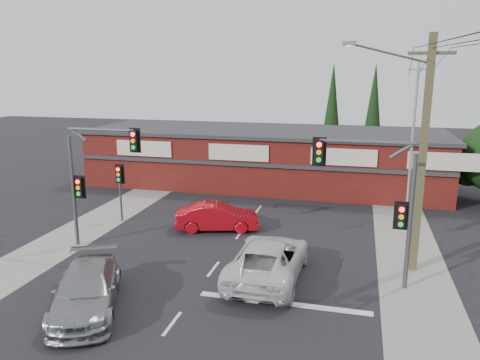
% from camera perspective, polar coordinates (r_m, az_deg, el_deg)
% --- Properties ---
extents(ground, '(120.00, 120.00, 0.00)m').
position_cam_1_polar(ground, '(20.26, -3.99, -11.72)').
color(ground, black).
rests_on(ground, ground).
extents(road_strip, '(14.00, 70.00, 0.01)m').
position_cam_1_polar(road_strip, '(24.69, -0.33, -7.00)').
color(road_strip, black).
rests_on(road_strip, ground).
extents(verge_left, '(3.00, 70.00, 0.02)m').
position_cam_1_polar(verge_left, '(27.96, -17.51, -5.18)').
color(verge_left, gray).
rests_on(verge_left, ground).
extents(verge_right, '(3.00, 70.00, 0.02)m').
position_cam_1_polar(verge_right, '(24.12, 19.83, -8.31)').
color(verge_right, gray).
rests_on(verge_right, ground).
extents(stop_line, '(6.50, 0.35, 0.01)m').
position_cam_1_polar(stop_line, '(18.20, 5.34, -14.73)').
color(stop_line, silver).
rests_on(stop_line, ground).
extents(white_suv, '(2.91, 6.11, 1.68)m').
position_cam_1_polar(white_suv, '(19.86, 3.49, -9.59)').
color(white_suv, silver).
rests_on(white_suv, ground).
extents(silver_suv, '(4.17, 5.77, 1.55)m').
position_cam_1_polar(silver_suv, '(18.25, -18.22, -12.63)').
color(silver_suv, gray).
rests_on(silver_suv, ground).
extents(red_sedan, '(4.75, 2.73, 1.48)m').
position_cam_1_polar(red_sedan, '(25.63, -2.77, -4.51)').
color(red_sedan, '#AB0A14').
rests_on(red_sedan, ground).
extents(lane_dashes, '(0.12, 53.37, 0.01)m').
position_cam_1_polar(lane_dashes, '(27.33, 1.21, -4.96)').
color(lane_dashes, silver).
rests_on(lane_dashes, ground).
extents(shop_building, '(27.30, 8.40, 4.22)m').
position_cam_1_polar(shop_building, '(35.66, 3.01, 2.83)').
color(shop_building, '#4B120F').
rests_on(shop_building, ground).
extents(conifer_near, '(1.80, 1.80, 9.25)m').
position_cam_1_polar(conifer_near, '(41.60, 11.17, 8.72)').
color(conifer_near, '#2D2116').
rests_on(conifer_near, ground).
extents(conifer_far, '(1.80, 1.80, 9.25)m').
position_cam_1_polar(conifer_far, '(43.54, 15.98, 8.66)').
color(conifer_far, '#2D2116').
rests_on(conifer_far, ground).
extents(traffic_mast_left, '(3.77, 0.27, 5.97)m').
position_cam_1_polar(traffic_mast_left, '(23.45, -17.66, 1.26)').
color(traffic_mast_left, '#47494C').
rests_on(traffic_mast_left, ground).
extents(traffic_mast_right, '(3.96, 0.27, 5.97)m').
position_cam_1_polar(traffic_mast_right, '(19.00, 16.88, -1.32)').
color(traffic_mast_right, '#47494C').
rests_on(traffic_mast_right, ground).
extents(pedestal_signal, '(0.55, 0.27, 3.38)m').
position_cam_1_polar(pedestal_signal, '(27.51, -14.45, -0.09)').
color(pedestal_signal, '#47494C').
rests_on(pedestal_signal, ground).
extents(utility_pole, '(4.38, 0.59, 10.00)m').
position_cam_1_polar(utility_pole, '(20.79, 21.08, 3.66)').
color(utility_pole, brown).
rests_on(utility_pole, ground).
extents(steel_pole, '(1.20, 0.16, 9.00)m').
position_cam_1_polar(steel_pole, '(29.83, 20.31, 5.00)').
color(steel_pole, gray).
rests_on(steel_pole, ground).
extents(power_lines, '(2.01, 29.00, 1.22)m').
position_cam_1_polar(power_lines, '(15.18, 24.96, 13.98)').
color(power_lines, black).
rests_on(power_lines, ground).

